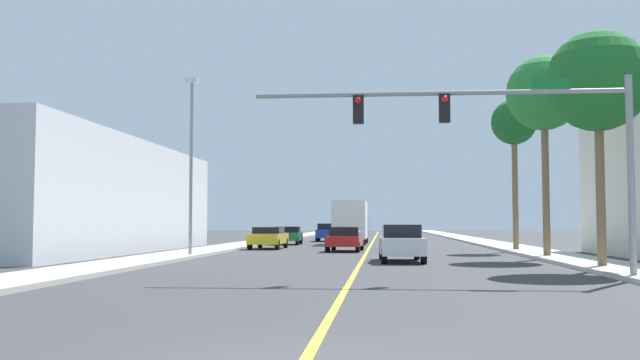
% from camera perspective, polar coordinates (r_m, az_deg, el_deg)
% --- Properties ---
extents(ground, '(192.00, 192.00, 0.00)m').
position_cam_1_polar(ground, '(49.57, 4.14, -5.37)').
color(ground, '#38383A').
extents(sidewalk_left, '(2.67, 168.00, 0.15)m').
position_cam_1_polar(sidewalk_left, '(50.52, -6.06, -5.24)').
color(sidewalk_left, '#B2ADA3').
rests_on(sidewalk_left, ground).
extents(sidewalk_right, '(2.67, 168.00, 0.15)m').
position_cam_1_polar(sidewalk_right, '(50.19, 14.40, -5.16)').
color(sidewalk_right, beige).
rests_on(sidewalk_right, ground).
extents(lane_marking_center, '(0.16, 144.00, 0.01)m').
position_cam_1_polar(lane_marking_center, '(49.57, 4.14, -5.36)').
color(lane_marking_center, yellow).
rests_on(lane_marking_center, ground).
extents(building_left_near, '(12.81, 25.46, 6.10)m').
position_cam_1_polar(building_left_near, '(42.13, -22.04, -1.31)').
color(building_left_near, silver).
rests_on(building_left_near, ground).
extents(traffic_signal_mast, '(10.94, 0.36, 5.72)m').
position_cam_1_polar(traffic_signal_mast, '(21.04, 14.76, 4.20)').
color(traffic_signal_mast, gray).
rests_on(traffic_signal_mast, sidewalk_right).
extents(street_lamp, '(0.56, 0.28, 8.30)m').
position_cam_1_polar(street_lamp, '(33.38, -10.48, 1.89)').
color(street_lamp, gray).
rests_on(street_lamp, sidewalk_left).
extents(palm_near, '(3.54, 3.54, 8.21)m').
position_cam_1_polar(palm_near, '(26.50, 21.73, 7.42)').
color(palm_near, brown).
rests_on(palm_near, sidewalk_right).
extents(palm_mid, '(3.42, 3.42, 9.11)m').
position_cam_1_polar(palm_mid, '(33.79, 17.82, 6.64)').
color(palm_mid, brown).
rests_on(palm_mid, sidewalk_right).
extents(palm_far, '(2.56, 2.56, 8.44)m').
position_cam_1_polar(palm_far, '(41.01, 15.56, 4.38)').
color(palm_far, brown).
rests_on(palm_far, sidewalk_right).
extents(car_blue, '(1.87, 4.48, 1.55)m').
position_cam_1_polar(car_blue, '(61.01, 0.56, -4.28)').
color(car_blue, '#1E389E').
rests_on(car_blue, ground).
extents(car_white, '(1.89, 4.59, 1.55)m').
position_cam_1_polar(car_white, '(29.48, 6.66, -5.12)').
color(car_white, white).
rests_on(car_white, ground).
extents(car_yellow, '(1.95, 4.41, 1.35)m').
position_cam_1_polar(car_yellow, '(43.64, -4.23, -4.67)').
color(car_yellow, gold).
rests_on(car_yellow, ground).
extents(car_red, '(2.02, 4.26, 1.38)m').
position_cam_1_polar(car_red, '(39.75, 2.08, -4.81)').
color(car_red, red).
rests_on(car_red, ground).
extents(car_green, '(2.00, 3.87, 1.33)m').
position_cam_1_polar(car_green, '(51.92, -2.65, -4.51)').
color(car_green, '#196638').
rests_on(car_green, ground).
extents(delivery_truck, '(2.46, 7.30, 3.22)m').
position_cam_1_polar(delivery_truck, '(52.63, 2.53, -3.42)').
color(delivery_truck, '#194799').
rests_on(delivery_truck, ground).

